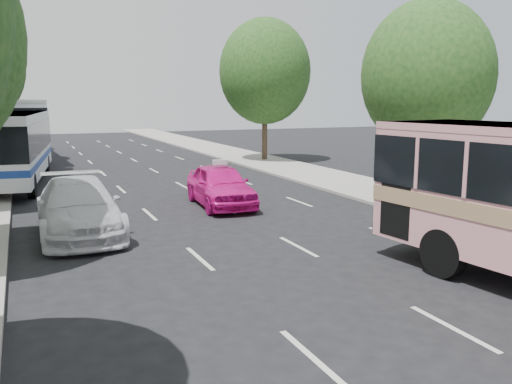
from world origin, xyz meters
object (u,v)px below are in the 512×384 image
tour_coach_front (14,142)px  tour_coach_rear (15,124)px  white_pickup (78,207)px  pink_taxi (220,185)px

tour_coach_front → tour_coach_rear: size_ratio=0.86×
white_pickup → tour_coach_rear: size_ratio=0.42×
tour_coach_front → white_pickup: bearing=-74.3°
pink_taxi → white_pickup: 6.04m
pink_taxi → white_pickup: (-5.50, -2.49, 0.03)m
tour_coach_front → pink_taxi: bearing=-43.6°
pink_taxi → tour_coach_rear: 22.73m
white_pickup → tour_coach_front: size_ratio=0.49×
pink_taxi → tour_coach_rear: size_ratio=0.35×
tour_coach_front → tour_coach_rear: (0.00, 12.68, 0.36)m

